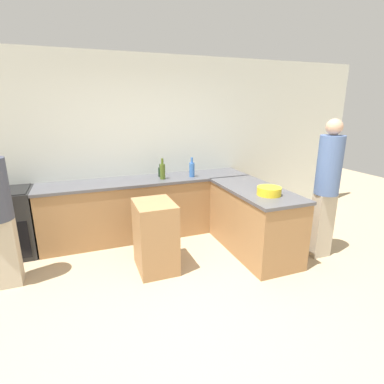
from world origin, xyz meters
The scene contains 11 objects.
ground_plane centered at (0.00, 0.00, 0.00)m, with size 14.00×14.00×0.00m, color tan.
wall_back centered at (0.00, 2.38, 1.35)m, with size 8.00×0.06×2.70m.
counter_back centered at (0.00, 2.05, 0.45)m, with size 3.14×0.64×0.90m.
counter_peninsula centered at (1.23, 1.01, 0.45)m, with size 0.69×1.50×0.90m.
range_oven centered at (-1.92, 2.04, 0.45)m, with size 0.68×0.61×0.91m.
island_table centered at (-0.16, 1.00, 0.43)m, with size 0.46×0.57×0.87m.
mixing_bowl centered at (1.22, 0.70, 0.95)m, with size 0.30×0.30×0.10m.
wine_bottle_dark centered at (0.22, 2.13, 0.98)m, with size 0.06×0.06×0.20m.
olive_oil_bottle centered at (0.21, 1.96, 1.02)m, with size 0.08×0.08×0.31m.
water_bottle_blue centered at (0.67, 1.95, 1.02)m, with size 0.08×0.08×0.30m.
person_at_peninsula centered at (1.99, 0.56, 1.00)m, with size 0.30×0.30×1.82m.
Camera 1 is at (-0.92, -2.28, 1.97)m, focal length 28.00 mm.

